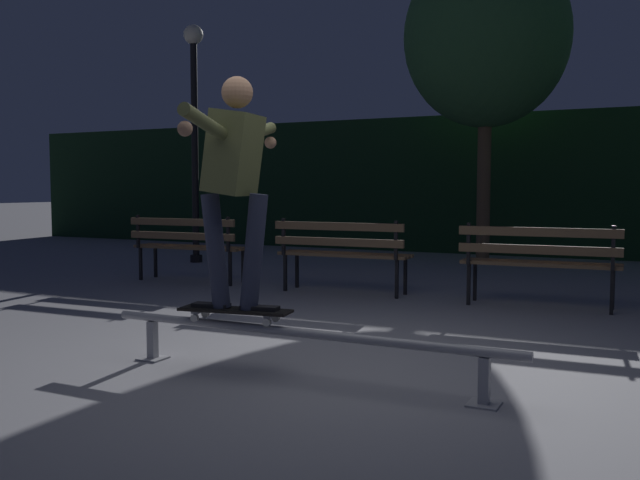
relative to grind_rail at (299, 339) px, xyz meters
The scene contains 10 objects.
ground_plane 0.40m from the grind_rail, 90.00° to the left, with size 90.00×90.00×0.00m, color gray.
hedge_backdrop 9.61m from the grind_rail, 90.00° to the left, with size 24.00×1.20×2.60m, color black.
grind_rail is the anchor object (origin of this frame).
skateboard 0.51m from the grind_rail, behind, with size 0.80×0.32×0.09m.
skateboarder 1.19m from the grind_rail, behind, with size 0.63×1.39×1.56m.
park_bench_leftmost 4.95m from the grind_rail, 135.54° to the left, with size 1.61×0.47×0.88m.
park_bench_left_center 3.71m from the grind_rail, 110.46° to the left, with size 1.61×0.47×0.88m.
park_bench_right_center 3.60m from the grind_rail, 74.75° to the left, with size 1.61×0.47×0.88m.
tree_behind_benches 8.44m from the grind_rail, 94.78° to the left, with size 2.69×2.69×5.19m.
lamp_post_left 7.74m from the grind_rail, 131.67° to the left, with size 0.32×0.32×3.90m.
Camera 1 is at (2.12, -4.23, 1.25)m, focal length 39.23 mm.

